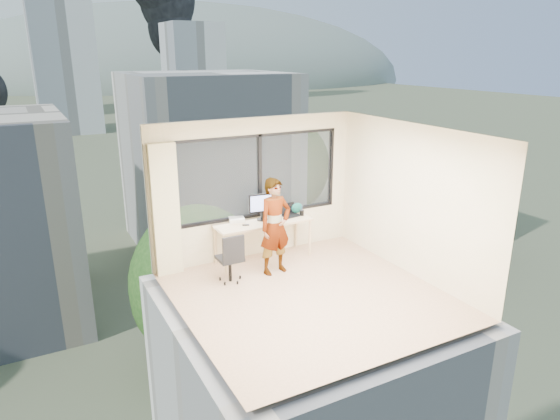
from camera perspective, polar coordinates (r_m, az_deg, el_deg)
floor at (r=8.06m, az=3.39°, el=-9.74°), size 4.00×4.00×0.01m
ceiling at (r=7.25m, az=3.76°, el=8.86°), size 4.00×4.00×0.01m
wall_front at (r=6.06m, az=13.52°, el=-6.22°), size 4.00×0.01×2.60m
wall_left at (r=6.78m, az=-11.05°, el=-3.44°), size 0.01×4.00×2.60m
wall_right at (r=8.72m, az=14.85°, el=1.05°), size 0.01×4.00×2.60m
window_wall at (r=9.21m, az=-2.65°, el=3.93°), size 3.30×0.16×1.55m
curtain at (r=8.61m, az=-12.96°, el=-0.06°), size 0.45×0.14×2.30m
desk at (r=9.24m, az=-1.92°, el=-3.50°), size 1.80×0.60×0.75m
chair at (r=8.38m, az=-5.79°, el=-5.37°), size 0.45×0.45×0.88m
person at (r=8.54m, az=-0.56°, el=-1.88°), size 0.67×0.50×1.70m
monitor at (r=9.10m, az=-2.05°, el=0.38°), size 0.52×0.17×0.51m
game_console at (r=9.12m, az=-4.99°, el=-1.10°), size 0.33×0.29×0.07m
laptop at (r=9.36m, az=1.28°, el=-0.08°), size 0.37×0.38×0.21m
cellphone at (r=8.91m, az=-3.95°, el=-1.71°), size 0.13×0.09×0.01m
pen_cup at (r=9.42m, az=2.51°, el=-0.32°), size 0.10×0.10×0.10m
handbag at (r=9.56m, az=1.95°, el=0.24°), size 0.26×0.14×0.19m
exterior_ground at (r=127.38m, az=-26.26°, el=7.79°), size 400.00×400.00×0.04m
near_bldg_b at (r=47.82m, az=-8.17°, el=5.69°), size 14.00×13.00×16.00m
near_bldg_c at (r=49.64m, az=16.18°, el=2.04°), size 12.00×10.00×10.00m
far_tower_b at (r=126.67m, az=-23.48°, el=14.96°), size 13.00×13.00×30.00m
far_tower_c at (r=154.09m, az=-9.88°, el=15.57°), size 15.00×15.00×26.00m
hill_b at (r=342.66m, az=-10.65°, el=14.31°), size 300.00×220.00×96.00m
tree_b at (r=28.54m, az=-9.10°, el=-10.21°), size 7.60×7.60×9.00m
tree_c at (r=54.31m, az=1.20°, el=4.04°), size 8.40×8.40×10.00m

